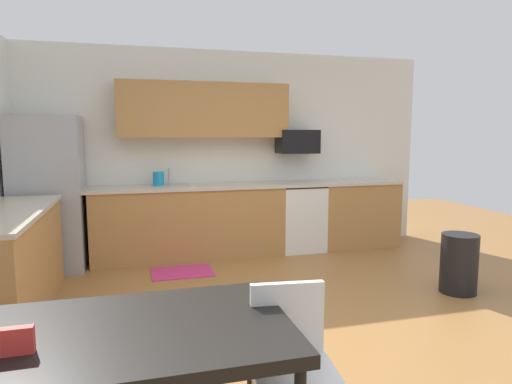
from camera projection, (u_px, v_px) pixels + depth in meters
name	position (u px, v px, depth m)	size (l,w,h in m)	color
ground_plane	(287.00, 324.00, 3.78)	(12.00, 12.00, 0.00)	#9E6B38
wall_back	(224.00, 152.00, 6.14)	(5.80, 0.10, 2.70)	silver
cabinet_run_back	(190.00, 223.00, 5.78)	(2.43, 0.60, 0.90)	#AD7A42
cabinet_run_back_right	(355.00, 214.00, 6.41)	(1.12, 0.60, 0.90)	#AD7A42
cabinet_run_left	(8.00, 267.00, 3.88)	(0.60, 2.00, 0.90)	#AD7A42
countertop_back	(230.00, 186.00, 5.86)	(4.80, 0.64, 0.04)	beige
countertop_left	(4.00, 213.00, 3.82)	(0.64, 2.00, 0.04)	beige
upper_cabinets_back	(204.00, 110.00, 5.78)	(2.20, 0.34, 0.70)	#AD7A42
refrigerator	(49.00, 194.00, 5.21)	(0.76, 0.70, 1.80)	#9EA0A5
oven_range	(299.00, 217.00, 6.18)	(0.60, 0.60, 0.91)	white
microwave	(297.00, 142.00, 6.14)	(0.54, 0.36, 0.32)	black
sink_basin	(171.00, 191.00, 5.67)	(0.48, 0.40, 0.14)	#A5A8AD
sink_faucet	(169.00, 177.00, 5.82)	(0.02, 0.02, 0.24)	#B2B5BA
dining_table	(135.00, 340.00, 1.99)	(1.40, 0.90, 0.74)	black
chair_near_table	(292.00, 358.00, 2.19)	(0.44, 0.44, 0.85)	white
trash_bin	(459.00, 263.00, 4.50)	(0.36, 0.36, 0.60)	black
floor_mat	(182.00, 272.00, 5.17)	(0.70, 0.50, 0.01)	#CC3372
kettle	(159.00, 180.00, 5.66)	(0.14, 0.14, 0.20)	#198CBF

